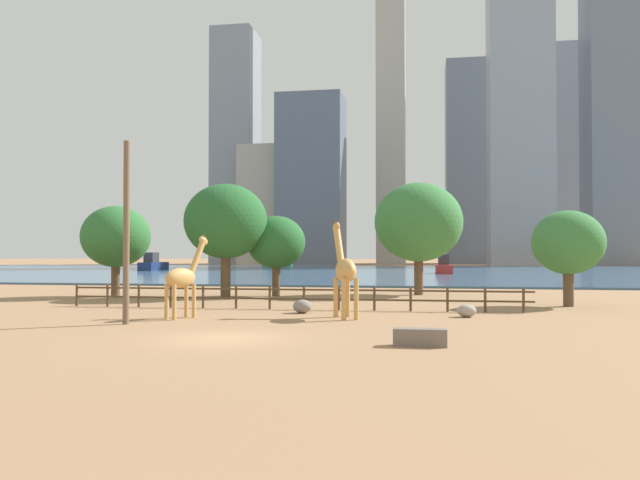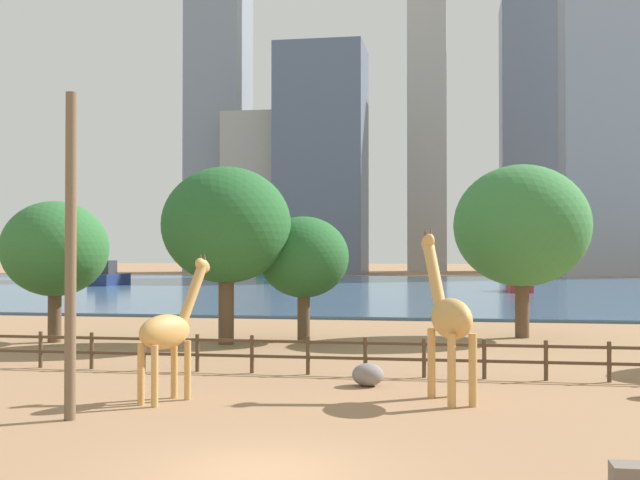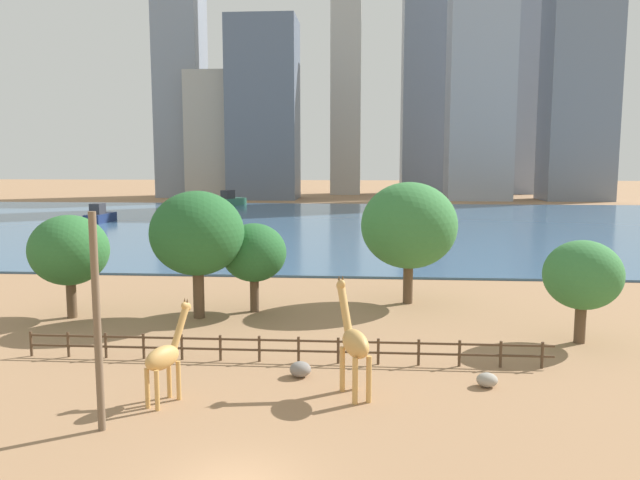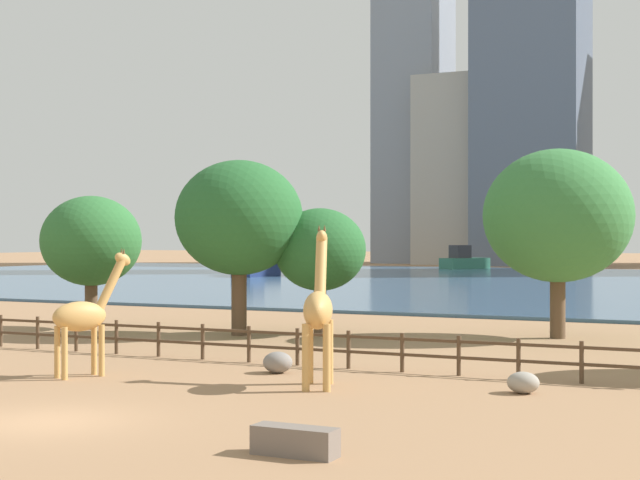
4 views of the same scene
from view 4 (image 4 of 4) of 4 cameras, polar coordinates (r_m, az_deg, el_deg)
The scene contains 17 objects.
ground_plane at distance 99.96m, azimuth 16.38°, elevation -2.45°, with size 400.00×400.00×0.00m, color #9E7551.
harbor_water at distance 97.00m, azimuth 16.09°, elevation -2.47°, with size 180.00×86.00×0.20m, color #3D6084.
giraffe_tall at distance 29.45m, azimuth -0.09°, elevation -4.06°, with size 1.83×3.34×4.89m.
giraffe_companion at distance 32.46m, azimuth -13.55°, elevation -4.31°, with size 1.61×2.79×4.13m.
boulder_near_fence at distance 32.62m, azimuth -2.48°, elevation -7.13°, with size 0.99×0.94×0.71m, color gray.
boulder_by_pole at distance 28.98m, azimuth 11.74°, elevation -8.13°, with size 0.93×0.83×0.62m, color gray.
feeding_trough at distance 20.47m, azimuth -1.47°, elevation -11.62°, with size 1.80×0.60×0.60m, color #72665B.
enclosure_fence at distance 34.86m, azimuth -2.55°, elevation -5.99°, with size 26.12×0.14×1.30m.
tree_left_large at distance 44.79m, azimuth 13.66°, elevation 1.36°, with size 6.61×6.61×8.44m.
tree_center_broad at distance 45.14m, azimuth 0.00°, elevation -0.60°, with size 4.24×4.24×5.84m.
tree_left_small at distance 49.15m, azimuth -13.17°, elevation -0.08°, with size 4.90×4.90×6.53m.
tree_right_small at distance 45.01m, azimuth -4.73°, elevation 1.27°, with size 5.87×5.87×8.04m.
boat_sailboat at distance 137.34m, azimuth 8.36°, elevation -1.20°, with size 5.71×7.88×3.28m.
boat_tug at distance 108.92m, azimuth -3.77°, elevation -1.59°, with size 2.57×6.84×2.99m.
skyline_tower_needle at distance 178.93m, azimuth 5.49°, elevation 9.23°, with size 11.34×13.37×65.64m, color gray.
skyline_block_central at distance 166.99m, azimuth 7.75°, elevation 4.04°, with size 12.30×8.06×31.82m, color #ADA89E.
skyline_block_left at distance 162.77m, azimuth 12.20°, elevation 6.33°, with size 16.94×13.71×44.21m, color slate.
Camera 4 is at (16.34, -18.51, 4.46)m, focal length 55.00 mm.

